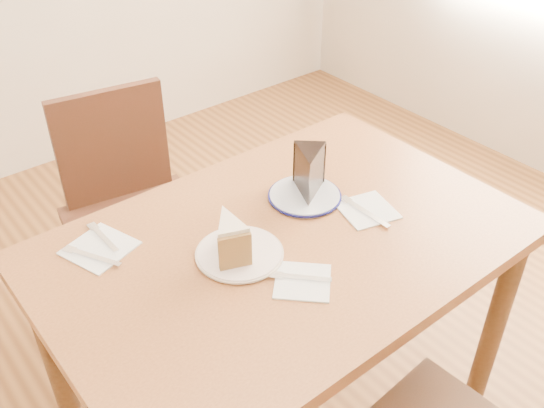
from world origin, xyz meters
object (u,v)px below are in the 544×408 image
(table, at_px, (284,268))
(plate_cream, at_px, (240,254))
(chair_far, at_px, (134,213))
(chocolate_cake, at_px, (309,175))
(carrot_cake, at_px, (229,237))
(plate_navy, at_px, (305,196))

(table, relative_size, plate_cream, 5.89)
(chair_far, distance_m, chocolate_cake, 0.71)
(plate_cream, bearing_deg, chair_far, 87.93)
(table, relative_size, chair_far, 1.35)
(chocolate_cake, bearing_deg, chair_far, -22.52)
(chair_far, height_order, plate_cream, chair_far)
(table, bearing_deg, chocolate_cake, 30.56)
(plate_cream, bearing_deg, carrot_cake, 138.95)
(plate_navy, relative_size, chocolate_cake, 1.59)
(plate_navy, relative_size, carrot_cake, 1.83)
(chair_far, height_order, plate_navy, chair_far)
(plate_navy, bearing_deg, plate_cream, -163.31)
(plate_navy, xyz_separation_m, carrot_cake, (-0.30, -0.07, 0.05))
(table, height_order, carrot_cake, carrot_cake)
(table, distance_m, carrot_cake, 0.22)
(plate_cream, distance_m, plate_navy, 0.30)
(plate_navy, height_order, carrot_cake, carrot_cake)
(chocolate_cake, bearing_deg, plate_cream, 57.34)
(chair_far, relative_size, carrot_cake, 8.43)
(table, height_order, plate_cream, plate_cream)
(carrot_cake, bearing_deg, chair_far, 107.04)
(chair_far, bearing_deg, plate_navy, 124.37)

